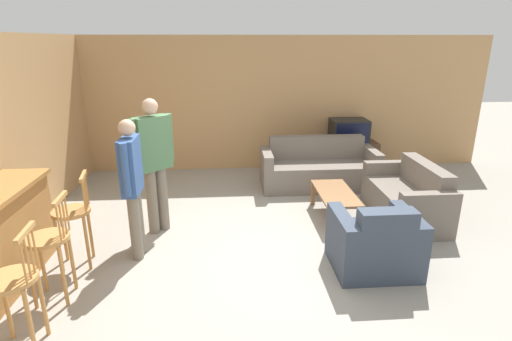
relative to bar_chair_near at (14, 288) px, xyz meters
The scene contains 14 objects.
ground_plane 2.68m from the bar_chair_near, 29.17° to the left, with size 24.00×24.00×0.00m, color gray.
wall_back 5.50m from the bar_chair_near, 65.27° to the left, with size 9.40×0.08×2.60m.
wall_left 2.88m from the bar_chair_near, 110.63° to the left, with size 0.08×8.68×2.60m.
bar_chair_near is the anchor object (origin of this frame).
bar_chair_mid 0.70m from the bar_chair_near, 90.00° to the left, with size 0.44×0.44×1.10m.
bar_chair_far 1.34m from the bar_chair_near, 90.01° to the left, with size 0.49×0.49×1.10m.
couch_far 5.04m from the bar_chair_near, 48.03° to the left, with size 2.03×0.84×0.86m.
armchair_near 3.54m from the bar_chair_near, 16.25° to the left, with size 0.92×0.80×0.84m.
loveseat_right 4.95m from the bar_chair_near, 28.00° to the left, with size 0.77×1.54×0.83m.
coffee_table 4.10m from the bar_chair_near, 36.01° to the left, with size 0.51×1.09×0.40m.
tv_unit 6.19m from the bar_chair_near, 47.98° to the left, with size 1.16×0.47×0.59m.
tv 6.18m from the bar_chair_near, 47.96° to the left, with size 0.70×0.52×0.45m.
person_by_window 2.35m from the bar_chair_near, 69.90° to the left, with size 0.48×0.44×1.81m.
person_by_counter 1.68m from the bar_chair_near, 66.59° to the left, with size 0.19×0.56×1.68m.
Camera 1 is at (-0.53, -4.19, 2.51)m, focal length 28.00 mm.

